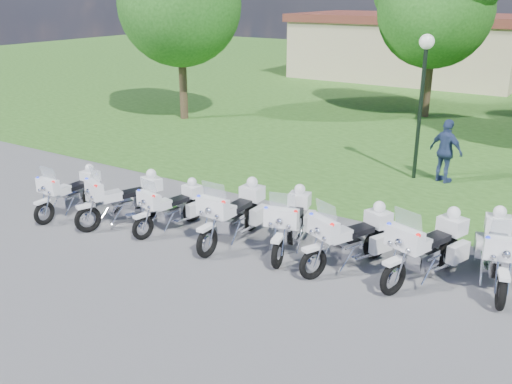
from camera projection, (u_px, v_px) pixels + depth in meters
The scene contains 13 objects.
ground at pixel (255, 253), 12.82m from camera, with size 100.00×100.00×0.00m, color slate.
grass_lawn at pixel (499, 88), 34.19m from camera, with size 100.00×48.00×0.01m, color #2D591C.
motorcycle_0 at pixel (71, 191), 14.89m from camera, with size 0.72×2.16×1.45m.
motorcycle_1 at pixel (125, 198), 14.23m from camera, with size 1.34×2.23×1.59m.
motorcycle_2 at pixel (172, 206), 13.92m from camera, with size 0.94×2.11×1.43m.
motorcycle_3 at pixel (234, 213), 13.21m from camera, with size 0.82×2.48×1.67m.
motorcycle_4 at pixel (291, 221), 12.80m from camera, with size 1.14×2.34×1.60m.
motorcycle_5 at pixel (351, 237), 11.96m from camera, with size 1.41×2.26×1.63m.
motorcycle_6 at pixel (428, 247), 11.44m from camera, with size 1.34×2.42×1.69m.
motorcycle_7 at pixel (499, 251), 11.27m from camera, with size 1.23×2.44×1.68m.
lamp_post at pixel (424, 72), 16.81m from camera, with size 0.44×0.44×4.38m.
building_west at pixel (410, 46), 37.36m from camera, with size 14.56×8.32×4.10m.
bystander_c at pixel (446, 151), 17.20m from camera, with size 1.14×0.48×1.95m, color navy.
Camera 1 is at (6.32, -9.75, 5.59)m, focal length 40.00 mm.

